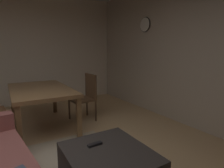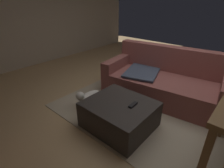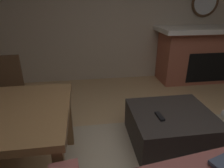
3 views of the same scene
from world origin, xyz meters
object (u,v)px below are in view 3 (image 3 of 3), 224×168
object	(u,v)px
ottoman_coffee_table	(170,127)
dining_chair_south	(3,91)
fireplace	(205,54)
round_wall_mirror	(205,2)
tv_remote	(160,116)

from	to	relation	value
ottoman_coffee_table	dining_chair_south	bearing A→B (deg)	-16.57
ottoman_coffee_table	fireplace	bearing A→B (deg)	-129.13
fireplace	round_wall_mirror	bearing A→B (deg)	-90.00
fireplace	tv_remote	xyz separation A→B (m)	(1.60, 1.83, -0.13)
round_wall_mirror	ottoman_coffee_table	size ratio (longest dim) A/B	0.62
fireplace	round_wall_mirror	size ratio (longest dim) A/B	3.58
round_wall_mirror	dining_chair_south	bearing A→B (deg)	23.70
tv_remote	fireplace	bearing A→B (deg)	-134.31
ottoman_coffee_table	dining_chair_south	xyz separation A→B (m)	(1.92, -0.57, 0.33)
round_wall_mirror	fireplace	bearing A→B (deg)	90.00
ottoman_coffee_table	dining_chair_south	size ratio (longest dim) A/B	0.96
tv_remote	dining_chair_south	xyz separation A→B (m)	(1.75, -0.64, 0.12)
tv_remote	round_wall_mirror	bearing A→B (deg)	-130.22
fireplace	tv_remote	world-z (taller)	fireplace
ottoman_coffee_table	tv_remote	bearing A→B (deg)	21.09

